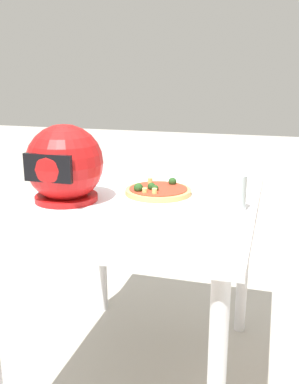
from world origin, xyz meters
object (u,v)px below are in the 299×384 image
dining_table (141,224)px  motorcycle_helmet (65,165)px  pizza (158,191)px  drinking_glass (235,193)px

dining_table → motorcycle_helmet: motorcycle_helmet is taller
pizza → drinking_glass: size_ratio=2.02×
dining_table → pizza: 0.14m
dining_table → motorcycle_helmet: bearing=23.5°
motorcycle_helmet → drinking_glass: motorcycle_helmet is taller
dining_table → drinking_glass: 0.37m
dining_table → drinking_glass: size_ratio=8.68×
motorcycle_helmet → drinking_glass: 0.58m
pizza → dining_table: bearing=23.6°
motorcycle_helmet → drinking_glass: size_ratio=2.27×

